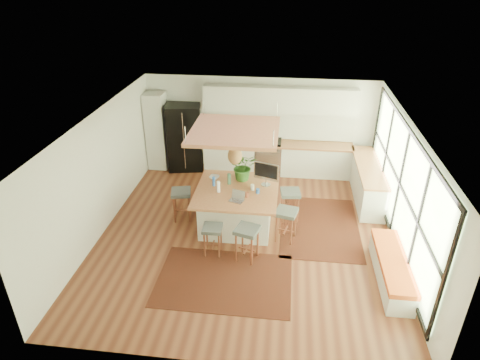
# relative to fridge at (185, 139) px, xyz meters

# --- Properties ---
(floor) EXTENTS (7.00, 7.00, 0.00)m
(floor) POSITION_rel_fridge_xyz_m (2.14, -3.19, -0.93)
(floor) COLOR #5A2819
(floor) RESTS_ON ground
(ceiling) EXTENTS (7.00, 7.00, 0.00)m
(ceiling) POSITION_rel_fridge_xyz_m (2.14, -3.19, 1.78)
(ceiling) COLOR white
(ceiling) RESTS_ON ground
(wall_back) EXTENTS (6.50, 0.00, 6.50)m
(wall_back) POSITION_rel_fridge_xyz_m (2.14, 0.31, 0.42)
(wall_back) COLOR silver
(wall_back) RESTS_ON ground
(wall_front) EXTENTS (6.50, 0.00, 6.50)m
(wall_front) POSITION_rel_fridge_xyz_m (2.14, -6.69, 0.42)
(wall_front) COLOR silver
(wall_front) RESTS_ON ground
(wall_left) EXTENTS (0.00, 7.00, 7.00)m
(wall_left) POSITION_rel_fridge_xyz_m (-1.11, -3.19, 0.42)
(wall_left) COLOR silver
(wall_left) RESTS_ON ground
(wall_right) EXTENTS (0.00, 7.00, 7.00)m
(wall_right) POSITION_rel_fridge_xyz_m (5.39, -3.19, 0.42)
(wall_right) COLOR silver
(wall_right) RESTS_ON ground
(window_wall) EXTENTS (0.10, 6.20, 2.60)m
(window_wall) POSITION_rel_fridge_xyz_m (5.36, -3.19, 0.47)
(window_wall) COLOR black
(window_wall) RESTS_ON wall_right
(pantry) EXTENTS (0.55, 0.60, 2.25)m
(pantry) POSITION_rel_fridge_xyz_m (-0.81, -0.01, 0.20)
(pantry) COLOR silver
(pantry) RESTS_ON floor
(back_counter_base) EXTENTS (4.20, 0.60, 0.88)m
(back_counter_base) POSITION_rel_fridge_xyz_m (2.69, -0.01, -0.49)
(back_counter_base) COLOR silver
(back_counter_base) RESTS_ON floor
(back_counter_top) EXTENTS (4.24, 0.64, 0.05)m
(back_counter_top) POSITION_rel_fridge_xyz_m (2.69, -0.01, -0.03)
(back_counter_top) COLOR #A05A38
(back_counter_top) RESTS_ON back_counter_base
(backsplash) EXTENTS (4.20, 0.02, 0.80)m
(backsplash) POSITION_rel_fridge_xyz_m (2.69, 0.29, 0.43)
(backsplash) COLOR white
(backsplash) RESTS_ON wall_back
(upper_cabinets) EXTENTS (4.20, 0.34, 0.70)m
(upper_cabinets) POSITION_rel_fridge_xyz_m (2.69, 0.13, 1.22)
(upper_cabinets) COLOR silver
(upper_cabinets) RESTS_ON wall_back
(range) EXTENTS (0.76, 0.62, 1.00)m
(range) POSITION_rel_fridge_xyz_m (2.44, -0.01, -0.43)
(range) COLOR #A5A5AA
(range) RESTS_ON floor
(right_counter_base) EXTENTS (0.60, 2.50, 0.88)m
(right_counter_base) POSITION_rel_fridge_xyz_m (5.07, -1.19, -0.49)
(right_counter_base) COLOR silver
(right_counter_base) RESTS_ON floor
(right_counter_top) EXTENTS (0.64, 2.54, 0.05)m
(right_counter_top) POSITION_rel_fridge_xyz_m (5.07, -1.19, -0.03)
(right_counter_top) COLOR #A05A38
(right_counter_top) RESTS_ON right_counter_base
(window_bench) EXTENTS (0.52, 2.00, 0.50)m
(window_bench) POSITION_rel_fridge_xyz_m (5.09, -4.39, -0.68)
(window_bench) COLOR silver
(window_bench) RESTS_ON floor
(ceiling_panel) EXTENTS (1.86, 1.86, 0.80)m
(ceiling_panel) POSITION_rel_fridge_xyz_m (1.84, -2.79, 1.12)
(ceiling_panel) COLOR #A05A38
(ceiling_panel) RESTS_ON ceiling
(rug_near) EXTENTS (2.60, 1.80, 0.01)m
(rug_near) POSITION_rel_fridge_xyz_m (1.89, -4.80, -0.92)
(rug_near) COLOR black
(rug_near) RESTS_ON floor
(rug_right) EXTENTS (1.80, 2.60, 0.01)m
(rug_right) POSITION_rel_fridge_xyz_m (3.82, -2.71, -0.92)
(rug_right) COLOR black
(rug_right) RESTS_ON floor
(fridge) EXTENTS (1.09, 0.92, 1.95)m
(fridge) POSITION_rel_fridge_xyz_m (0.00, 0.00, 0.00)
(fridge) COLOR black
(fridge) RESTS_ON floor
(island) EXTENTS (1.85, 1.85, 0.93)m
(island) POSITION_rel_fridge_xyz_m (1.89, -2.84, -0.46)
(island) COLOR #A05A38
(island) RESTS_ON floor
(stool_near_left) EXTENTS (0.40, 0.40, 0.67)m
(stool_near_left) POSITION_rel_fridge_xyz_m (1.53, -3.99, -0.57)
(stool_near_left) COLOR #444A4B
(stool_near_left) RESTS_ON floor
(stool_near_right) EXTENTS (0.56, 0.56, 0.76)m
(stool_near_right) POSITION_rel_fridge_xyz_m (2.26, -4.08, -0.57)
(stool_near_right) COLOR #444A4B
(stool_near_right) RESTS_ON floor
(stool_right_front) EXTENTS (0.54, 0.54, 0.75)m
(stool_right_front) POSITION_rel_fridge_xyz_m (3.03, -3.31, -0.57)
(stool_right_front) COLOR #444A4B
(stool_right_front) RESTS_ON floor
(stool_right_back) EXTENTS (0.50, 0.50, 0.76)m
(stool_right_back) POSITION_rel_fridge_xyz_m (3.10, -2.45, -0.57)
(stool_right_back) COLOR #444A4B
(stool_right_back) RESTS_ON floor
(stool_left_side) EXTENTS (0.53, 0.53, 0.76)m
(stool_left_side) POSITION_rel_fridge_xyz_m (0.56, -2.74, -0.57)
(stool_left_side) COLOR #444A4B
(stool_left_side) RESTS_ON floor
(laptop) EXTENTS (0.39, 0.40, 0.23)m
(laptop) POSITION_rel_fridge_xyz_m (1.94, -3.34, 0.12)
(laptop) COLOR #A5A5AA
(laptop) RESTS_ON island
(monitor) EXTENTS (0.65, 0.40, 0.56)m
(monitor) POSITION_rel_fridge_xyz_m (2.53, -2.54, 0.26)
(monitor) COLOR #A5A5AA
(monitor) RESTS_ON island
(microwave) EXTENTS (0.60, 0.44, 0.36)m
(microwave) POSITION_rel_fridge_xyz_m (1.11, -0.01, 0.18)
(microwave) COLOR #A5A5AA
(microwave) RESTS_ON back_counter_top
(island_plant) EXTENTS (0.79, 0.83, 0.53)m
(island_plant) POSITION_rel_fridge_xyz_m (1.98, -2.33, 0.27)
(island_plant) COLOR #1E4C19
(island_plant) RESTS_ON island
(island_bowl) EXTENTS (0.26, 0.26, 0.06)m
(island_bowl) POSITION_rel_fridge_xyz_m (1.29, -2.36, 0.03)
(island_bowl) COLOR white
(island_bowl) RESTS_ON island
(island_bottle_0) EXTENTS (0.07, 0.07, 0.19)m
(island_bottle_0) POSITION_rel_fridge_xyz_m (1.34, -2.74, 0.10)
(island_bottle_0) COLOR #3876E3
(island_bottle_0) RESTS_ON island
(island_bottle_1) EXTENTS (0.07, 0.07, 0.19)m
(island_bottle_1) POSITION_rel_fridge_xyz_m (1.49, -2.99, 0.10)
(island_bottle_1) COLOR white
(island_bottle_1) RESTS_ON island
(island_bottle_2) EXTENTS (0.07, 0.07, 0.19)m
(island_bottle_2) POSITION_rel_fridge_xyz_m (2.14, -3.14, 0.10)
(island_bottle_2) COLOR #A54E37
(island_bottle_2) RESTS_ON island
(island_bottle_3) EXTENTS (0.07, 0.07, 0.19)m
(island_bottle_3) POSITION_rel_fridge_xyz_m (2.24, -2.79, 0.10)
(island_bottle_3) COLOR white
(island_bottle_3) RESTS_ON island
(island_bottle_4) EXTENTS (0.07, 0.07, 0.19)m
(island_bottle_4) POSITION_rel_fridge_xyz_m (1.69, -2.59, 0.10)
(island_bottle_4) COLOR #497A58
(island_bottle_4) RESTS_ON island
(island_bottle_5) EXTENTS (0.07, 0.07, 0.19)m
(island_bottle_5) POSITION_rel_fridge_xyz_m (2.39, -2.94, 0.10)
(island_bottle_5) COLOR #3876E3
(island_bottle_5) RESTS_ON island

